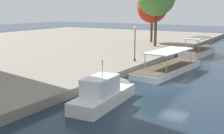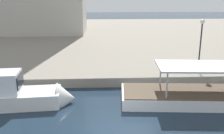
# 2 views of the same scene
# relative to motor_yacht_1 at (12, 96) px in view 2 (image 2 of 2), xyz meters

# --- Properties ---
(ground_plane) EXTENTS (220.00, 220.00, 0.00)m
(ground_plane) POSITION_rel_motor_yacht_1_xyz_m (6.41, -3.54, -0.70)
(ground_plane) COLOR #192838
(dock_promenade) EXTENTS (120.00, 55.00, 0.79)m
(dock_promenade) POSITION_rel_motor_yacht_1_xyz_m (6.41, 30.71, -0.31)
(dock_promenade) COLOR gray
(dock_promenade) RESTS_ON ground_plane
(motor_yacht_1) EXTENTS (8.57, 2.97, 4.46)m
(motor_yacht_1) POSITION_rel_motor_yacht_1_xyz_m (0.00, 0.00, 0.00)
(motor_yacht_1) COLOR silver
(motor_yacht_1) RESTS_ON ground_plane
(lamp_post) EXTENTS (0.42, 0.42, 4.57)m
(lamp_post) POSITION_rel_motor_yacht_1_xyz_m (14.68, 4.89, 2.99)
(lamp_post) COLOR black
(lamp_post) RESTS_ON dock_promenade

